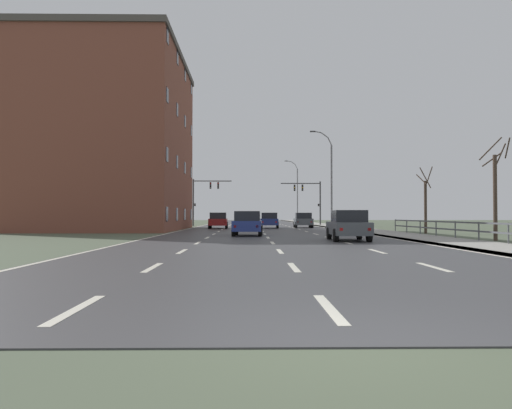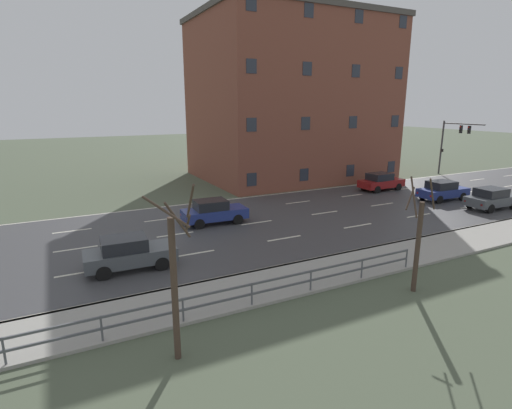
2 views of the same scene
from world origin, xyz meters
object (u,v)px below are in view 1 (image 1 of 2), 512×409
(street_lamp_distant, at_px, (297,192))
(car_far_left, at_px, (218,220))
(traffic_signal_right, at_px, (310,195))
(car_distant, at_px, (348,225))
(car_mid_centre, at_px, (269,220))
(brick_building, at_px, (105,142))
(car_far_right, at_px, (248,223))
(car_near_right, at_px, (303,220))
(street_lamp_midground, at_px, (330,180))
(traffic_signal_left, at_px, (203,194))

(street_lamp_distant, relative_size, car_far_left, 2.67)
(traffic_signal_right, height_order, car_distant, traffic_signal_right)
(car_mid_centre, height_order, brick_building, brick_building)
(car_far_left, distance_m, brick_building, 12.87)
(car_far_right, height_order, car_near_right, same)
(traffic_signal_right, height_order, car_far_right, traffic_signal_right)
(traffic_signal_right, bearing_deg, street_lamp_midground, -85.32)
(traffic_signal_left, distance_m, car_mid_centre, 13.40)
(traffic_signal_right, bearing_deg, traffic_signal_left, -174.66)
(street_lamp_distant, relative_size, car_mid_centre, 2.66)
(car_mid_centre, distance_m, car_distant, 25.02)
(traffic_signal_left, height_order, brick_building, brick_building)
(traffic_signal_right, height_order, car_far_left, traffic_signal_right)
(street_lamp_midground, bearing_deg, car_distant, -97.49)
(traffic_signal_right, xyz_separation_m, car_near_right, (-2.08, -10.86, -3.05))
(car_mid_centre, relative_size, car_distant, 1.00)
(street_lamp_distant, xyz_separation_m, car_distant, (-3.47, -62.38, -4.63))
(street_lamp_midground, relative_size, car_far_left, 2.47)
(street_lamp_midground, height_order, car_far_left, street_lamp_midground)
(street_lamp_midground, xyz_separation_m, car_mid_centre, (-6.45, -1.51, -4.21))
(car_far_left, bearing_deg, street_lamp_distant, 72.07)
(street_lamp_distant, distance_m, traffic_signal_left, 30.57)
(street_lamp_midground, distance_m, car_far_right, 22.34)
(traffic_signal_right, relative_size, traffic_signal_left, 0.97)
(car_far_right, relative_size, car_far_left, 1.01)
(car_far_right, xyz_separation_m, car_distant, (5.16, -6.17, 0.00))
(car_distant, xyz_separation_m, brick_building, (-18.17, 19.68, 7.18))
(traffic_signal_left, bearing_deg, car_far_left, -77.79)
(car_far_right, bearing_deg, car_distant, -47.55)
(traffic_signal_right, relative_size, car_far_right, 1.33)
(car_far_left, xyz_separation_m, brick_building, (-10.09, -3.48, 7.18))
(traffic_signal_left, bearing_deg, car_far_right, -79.24)
(street_lamp_distant, xyz_separation_m, traffic_signal_right, (-0.85, -25.80, -1.59))
(car_far_right, xyz_separation_m, car_near_right, (5.71, 19.55, 0.00))
(car_far_left, relative_size, brick_building, 0.23)
(street_lamp_midground, bearing_deg, traffic_signal_right, 94.68)
(street_lamp_midground, relative_size, car_distant, 2.46)
(car_mid_centre, xyz_separation_m, car_distant, (2.99, -24.84, 0.00))
(traffic_signal_right, distance_m, car_near_right, 11.47)
(traffic_signal_left, xyz_separation_m, car_distant, (10.71, -35.33, -3.16))
(car_distant, xyz_separation_m, car_near_right, (0.55, 25.72, 0.00))
(street_lamp_distant, distance_m, car_far_right, 57.05)
(traffic_signal_right, bearing_deg, street_lamp_distant, 88.12)
(car_far_left, bearing_deg, brick_building, -162.51)
(traffic_signal_right, height_order, traffic_signal_left, traffic_signal_left)
(street_lamp_midground, distance_m, traffic_signal_right, 10.33)
(car_mid_centre, bearing_deg, traffic_signal_left, 128.76)
(street_lamp_midground, distance_m, street_lamp_distant, 36.03)
(street_lamp_distant, height_order, car_far_left, street_lamp_distant)
(street_lamp_distant, xyz_separation_m, car_near_right, (-2.93, -36.66, -4.63))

